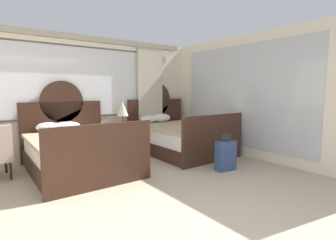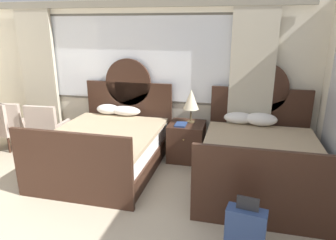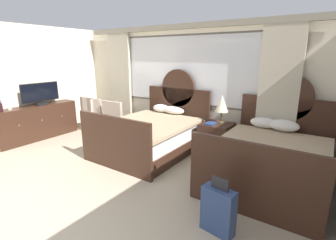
{
  "view_description": "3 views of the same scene",
  "coord_description": "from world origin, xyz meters",
  "px_view_note": "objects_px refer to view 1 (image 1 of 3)",
  "views": [
    {
      "loc": [
        -1.62,
        -1.56,
        1.49
      ],
      "look_at": [
        1.4,
        2.54,
        0.9
      ],
      "focal_mm": 27.73,
      "sensor_mm": 36.0,
      "label": 1
    },
    {
      "loc": [
        1.87,
        -1.05,
        2.26
      ],
      "look_at": [
        0.95,
        2.77,
        1.03
      ],
      "focal_mm": 32.34,
      "sensor_mm": 36.0,
      "label": 2
    },
    {
      "loc": [
        2.95,
        -0.81,
        2.02
      ],
      "look_at": [
        0.73,
        2.47,
        0.98
      ],
      "focal_mm": 26.71,
      "sensor_mm": 36.0,
      "label": 3
    }
  ],
  "objects_px": {
    "bed_near_mirror": "(179,137)",
    "book_on_nightstand": "(122,127)",
    "table_lamp_on_nightstand": "(123,109)",
    "suitcase_on_floor": "(226,155)",
    "nightstand_between_beds": "(123,141)",
    "bed_near_window": "(79,151)"
  },
  "relations": [
    {
      "from": "table_lamp_on_nightstand",
      "to": "suitcase_on_floor",
      "type": "bearing_deg",
      "value": -67.8
    },
    {
      "from": "book_on_nightstand",
      "to": "suitcase_on_floor",
      "type": "distance_m",
      "value": 2.39
    },
    {
      "from": "bed_near_window",
      "to": "table_lamp_on_nightstand",
      "type": "bearing_deg",
      "value": 28.93
    },
    {
      "from": "table_lamp_on_nightstand",
      "to": "book_on_nightstand",
      "type": "relative_size",
      "value": 2.23
    },
    {
      "from": "nightstand_between_beds",
      "to": "bed_near_window",
      "type": "bearing_deg",
      "value": -153.09
    },
    {
      "from": "bed_near_mirror",
      "to": "table_lamp_on_nightstand",
      "type": "xyz_separation_m",
      "value": [
        -1.15,
        0.69,
        0.68
      ]
    },
    {
      "from": "nightstand_between_beds",
      "to": "suitcase_on_floor",
      "type": "bearing_deg",
      "value": -65.99
    },
    {
      "from": "nightstand_between_beds",
      "to": "table_lamp_on_nightstand",
      "type": "distance_m",
      "value": 0.73
    },
    {
      "from": "nightstand_between_beds",
      "to": "table_lamp_on_nightstand",
      "type": "relative_size",
      "value": 1.13
    },
    {
      "from": "book_on_nightstand",
      "to": "suitcase_on_floor",
      "type": "bearing_deg",
      "value": -62.95
    },
    {
      "from": "bed_near_window",
      "to": "nightstand_between_beds",
      "type": "distance_m",
      "value": 1.35
    },
    {
      "from": "bed_near_mirror",
      "to": "nightstand_between_beds",
      "type": "relative_size",
      "value": 3.35
    },
    {
      "from": "bed_near_mirror",
      "to": "book_on_nightstand",
      "type": "relative_size",
      "value": 8.43
    },
    {
      "from": "bed_near_window",
      "to": "book_on_nightstand",
      "type": "bearing_deg",
      "value": 23.68
    },
    {
      "from": "bed_near_mirror",
      "to": "book_on_nightstand",
      "type": "height_order",
      "value": "bed_near_mirror"
    },
    {
      "from": "bed_near_window",
      "to": "bed_near_mirror",
      "type": "height_order",
      "value": "same"
    },
    {
      "from": "bed_near_window",
      "to": "nightstand_between_beds",
      "type": "height_order",
      "value": "bed_near_window"
    },
    {
      "from": "bed_near_window",
      "to": "nightstand_between_beds",
      "type": "bearing_deg",
      "value": 26.91
    },
    {
      "from": "suitcase_on_floor",
      "to": "nightstand_between_beds",
      "type": "bearing_deg",
      "value": 114.01
    },
    {
      "from": "bed_near_window",
      "to": "table_lamp_on_nightstand",
      "type": "height_order",
      "value": "bed_near_window"
    },
    {
      "from": "table_lamp_on_nightstand",
      "to": "suitcase_on_floor",
      "type": "xyz_separation_m",
      "value": [
        0.94,
        -2.3,
        -0.77
      ]
    },
    {
      "from": "book_on_nightstand",
      "to": "suitcase_on_floor",
      "type": "relative_size",
      "value": 0.37
    }
  ]
}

